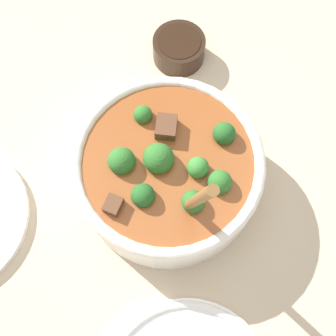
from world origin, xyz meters
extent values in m
plane|color=#C6B293|center=(0.00, 0.00, 0.00)|extent=(4.00, 4.00, 0.00)
cylinder|color=white|center=(0.00, 0.00, 0.04)|extent=(0.26, 0.26, 0.09)
torus|color=white|center=(0.00, 0.00, 0.09)|extent=(0.26, 0.26, 0.02)
cylinder|color=brown|center=(0.00, 0.00, 0.06)|extent=(0.24, 0.24, 0.06)
sphere|color=#235B23|center=(-0.05, 0.03, 0.09)|extent=(0.03, 0.03, 0.03)
cylinder|color=#6B9956|center=(-0.05, 0.03, 0.07)|extent=(0.01, 0.01, 0.01)
sphere|color=#2D6B28|center=(-0.06, -0.03, 0.09)|extent=(0.03, 0.03, 0.03)
cylinder|color=#6B9956|center=(-0.06, -0.03, 0.07)|extent=(0.01, 0.01, 0.01)
sphere|color=#2D6B28|center=(-0.04, -0.07, 0.09)|extent=(0.03, 0.03, 0.03)
cylinder|color=#6B9956|center=(-0.04, -0.07, 0.07)|extent=(0.01, 0.01, 0.01)
sphere|color=#2D6B28|center=(0.00, 0.01, 0.10)|extent=(0.04, 0.04, 0.04)
cylinder|color=#6B9956|center=(0.00, 0.01, 0.07)|extent=(0.01, 0.01, 0.02)
sphere|color=#2D6B28|center=(0.07, 0.03, 0.09)|extent=(0.03, 0.03, 0.03)
cylinder|color=#6B9956|center=(0.07, 0.03, 0.07)|extent=(0.01, 0.01, 0.01)
sphere|color=#387F33|center=(-0.01, -0.04, 0.10)|extent=(0.03, 0.03, 0.03)
cylinder|color=#6B9956|center=(-0.01, -0.04, 0.07)|extent=(0.01, 0.01, 0.01)
sphere|color=#2D6B28|center=(0.00, 0.06, 0.09)|extent=(0.04, 0.04, 0.04)
cylinder|color=#6B9956|center=(0.00, 0.06, 0.07)|extent=(0.01, 0.01, 0.02)
sphere|color=#235B23|center=(0.03, -0.08, 0.10)|extent=(0.03, 0.03, 0.03)
cylinder|color=#6B9956|center=(0.03, -0.08, 0.07)|extent=(0.01, 0.01, 0.01)
cube|color=brown|center=(-0.06, 0.07, 0.09)|extent=(0.03, 0.03, 0.02)
cube|color=brown|center=(0.05, 0.00, 0.09)|extent=(0.04, 0.03, 0.02)
ellipsoid|color=brown|center=(-0.06, -0.02, 0.08)|extent=(0.04, 0.03, 0.01)
cylinder|color=brown|center=(-0.08, -0.03, 0.17)|extent=(0.05, 0.03, 0.18)
cylinder|color=black|center=(0.23, -0.03, 0.02)|extent=(0.09, 0.09, 0.04)
cylinder|color=black|center=(0.23, -0.03, 0.04)|extent=(0.07, 0.07, 0.01)
camera|label=1|loc=(-0.21, 0.01, 0.61)|focal=45.00mm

